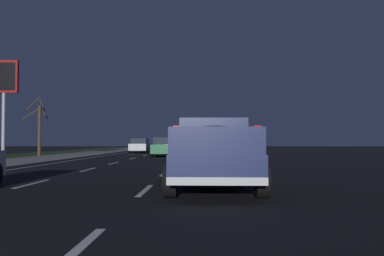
% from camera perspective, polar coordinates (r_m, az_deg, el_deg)
% --- Properties ---
extents(ground, '(144.00, 144.00, 0.00)m').
position_cam_1_polar(ground, '(28.60, -5.11, -4.34)').
color(ground, black).
extents(sidewalk_shoulder, '(108.00, 4.00, 0.12)m').
position_cam_1_polar(sidewalk_shoulder, '(30.34, -19.27, -3.99)').
color(sidewalk_shoulder, gray).
rests_on(sidewalk_shoulder, ground).
extents(lane_markings, '(108.00, 7.04, 0.01)m').
position_cam_1_polar(lane_markings, '(32.22, -9.84, -4.04)').
color(lane_markings, silver).
rests_on(lane_markings, ground).
extents(pickup_truck, '(5.44, 2.31, 1.87)m').
position_cam_1_polar(pickup_truck, '(10.80, 3.08, -3.23)').
color(pickup_truck, '#141E4C').
rests_on(pickup_truck, ground).
extents(sedan_silver, '(4.40, 2.03, 1.54)m').
position_cam_1_polar(sedan_silver, '(43.69, -7.26, -2.45)').
color(sedan_silver, '#B2B5BA').
rests_on(sedan_silver, ground).
extents(sedan_red, '(4.45, 2.10, 1.54)m').
position_cam_1_polar(sedan_red, '(42.64, 1.39, -2.48)').
color(sedan_red, maroon).
rests_on(sedan_red, ground).
extents(sedan_green, '(4.42, 2.05, 1.54)m').
position_cam_1_polar(sedan_green, '(32.95, -3.82, -2.65)').
color(sedan_green, '#14592D').
rests_on(sedan_green, ground).
extents(gas_price_sign, '(0.27, 1.90, 6.69)m').
position_cam_1_polar(gas_price_sign, '(30.27, -24.80, 5.47)').
color(gas_price_sign, '#99999E').
rests_on(gas_price_sign, ground).
extents(bare_tree_far, '(1.68, 1.83, 5.11)m').
position_cam_1_polar(bare_tree_far, '(37.81, -20.60, 0.07)').
color(bare_tree_far, '#423323').
rests_on(bare_tree_far, ground).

